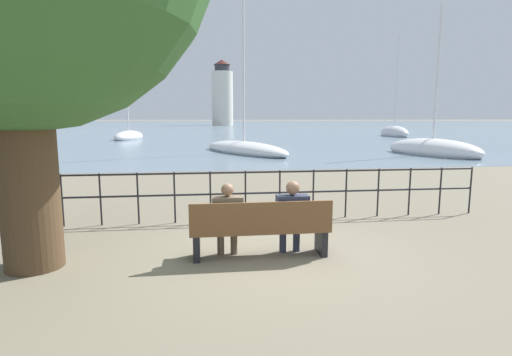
{
  "coord_description": "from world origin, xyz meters",
  "views": [
    {
      "loc": [
        -0.83,
        -5.91,
        2.13
      ],
      "look_at": [
        0.0,
        0.5,
        1.16
      ],
      "focal_mm": 28.0,
      "sensor_mm": 36.0,
      "label": 1
    }
  ],
  "objects_px": {
    "sailboat_2": "(432,150)",
    "sailboat_0": "(244,149)",
    "park_bench": "(261,229)",
    "seated_person_left": "(228,217)",
    "sailboat_1": "(129,137)",
    "seated_person_right": "(292,214)",
    "sailboat_3": "(394,133)",
    "sailboat_5": "(37,135)",
    "harbor_lighthouse": "(222,95)"
  },
  "relations": [
    {
      "from": "park_bench",
      "to": "sailboat_0",
      "type": "relative_size",
      "value": 0.2
    },
    {
      "from": "sailboat_1",
      "to": "sailboat_3",
      "type": "xyz_separation_m",
      "value": [
        29.58,
        3.17,
        0.11
      ]
    },
    {
      "from": "sailboat_3",
      "to": "sailboat_2",
      "type": "bearing_deg",
      "value": -106.24
    },
    {
      "from": "sailboat_0",
      "to": "sailboat_3",
      "type": "height_order",
      "value": "sailboat_3"
    },
    {
      "from": "sailboat_5",
      "to": "harbor_lighthouse",
      "type": "xyz_separation_m",
      "value": [
        22.54,
        74.21,
        8.31
      ]
    },
    {
      "from": "park_bench",
      "to": "sailboat_2",
      "type": "distance_m",
      "value": 20.08
    },
    {
      "from": "sailboat_1",
      "to": "sailboat_3",
      "type": "relative_size",
      "value": 0.63
    },
    {
      "from": "park_bench",
      "to": "sailboat_2",
      "type": "bearing_deg",
      "value": 52.03
    },
    {
      "from": "park_bench",
      "to": "seated_person_right",
      "type": "bearing_deg",
      "value": 9.08
    },
    {
      "from": "sailboat_1",
      "to": "harbor_lighthouse",
      "type": "xyz_separation_m",
      "value": [
        12.95,
        76.75,
        8.41
      ]
    },
    {
      "from": "sailboat_2",
      "to": "sailboat_3",
      "type": "xyz_separation_m",
      "value": [
        8.94,
        22.83,
        0.1
      ]
    },
    {
      "from": "sailboat_5",
      "to": "sailboat_1",
      "type": "bearing_deg",
      "value": -37.79
    },
    {
      "from": "sailboat_0",
      "to": "seated_person_right",
      "type": "bearing_deg",
      "value": -118.06
    },
    {
      "from": "seated_person_right",
      "to": "sailboat_0",
      "type": "relative_size",
      "value": 0.11
    },
    {
      "from": "sailboat_3",
      "to": "sailboat_5",
      "type": "height_order",
      "value": "sailboat_5"
    },
    {
      "from": "seated_person_right",
      "to": "sailboat_2",
      "type": "relative_size",
      "value": 0.14
    },
    {
      "from": "sailboat_2",
      "to": "harbor_lighthouse",
      "type": "relative_size",
      "value": 0.47
    },
    {
      "from": "seated_person_right",
      "to": "sailboat_0",
      "type": "bearing_deg",
      "value": 86.65
    },
    {
      "from": "sailboat_3",
      "to": "sailboat_5",
      "type": "bearing_deg",
      "value": -173.93
    },
    {
      "from": "seated_person_right",
      "to": "harbor_lighthouse",
      "type": "bearing_deg",
      "value": 87.87
    },
    {
      "from": "seated_person_left",
      "to": "seated_person_right",
      "type": "relative_size",
      "value": 0.98
    },
    {
      "from": "sailboat_2",
      "to": "park_bench",
      "type": "bearing_deg",
      "value": -143.48
    },
    {
      "from": "seated_person_left",
      "to": "sailboat_1",
      "type": "height_order",
      "value": "sailboat_1"
    },
    {
      "from": "sailboat_1",
      "to": "sailboat_5",
      "type": "bearing_deg",
      "value": 177.01
    },
    {
      "from": "sailboat_3",
      "to": "park_bench",
      "type": "bearing_deg",
      "value": -113.7
    },
    {
      "from": "sailboat_1",
      "to": "harbor_lighthouse",
      "type": "bearing_deg",
      "value": 92.25
    },
    {
      "from": "seated_person_left",
      "to": "harbor_lighthouse",
      "type": "bearing_deg",
      "value": 87.36
    },
    {
      "from": "sailboat_2",
      "to": "sailboat_0",
      "type": "bearing_deg",
      "value": 149.7
    },
    {
      "from": "seated_person_right",
      "to": "sailboat_1",
      "type": "xyz_separation_m",
      "value": [
        -8.79,
        35.41,
        -0.36
      ]
    },
    {
      "from": "harbor_lighthouse",
      "to": "sailboat_1",
      "type": "bearing_deg",
      "value": -99.58
    },
    {
      "from": "sailboat_3",
      "to": "harbor_lighthouse",
      "type": "relative_size",
      "value": 0.64
    },
    {
      "from": "seated_person_left",
      "to": "sailboat_0",
      "type": "relative_size",
      "value": 0.11
    },
    {
      "from": "park_bench",
      "to": "sailboat_3",
      "type": "height_order",
      "value": "sailboat_3"
    },
    {
      "from": "harbor_lighthouse",
      "to": "sailboat_5",
      "type": "bearing_deg",
      "value": -106.9
    },
    {
      "from": "sailboat_0",
      "to": "park_bench",
      "type": "bearing_deg",
      "value": -119.58
    },
    {
      "from": "sailboat_3",
      "to": "sailboat_1",
      "type": "bearing_deg",
      "value": -168.74
    },
    {
      "from": "seated_person_left",
      "to": "sailboat_0",
      "type": "distance_m",
      "value": 18.71
    },
    {
      "from": "sailboat_1",
      "to": "sailboat_5",
      "type": "height_order",
      "value": "sailboat_5"
    },
    {
      "from": "sailboat_5",
      "to": "harbor_lighthouse",
      "type": "distance_m",
      "value": 78.0
    },
    {
      "from": "sailboat_2",
      "to": "sailboat_3",
      "type": "bearing_deg",
      "value": 53.1
    },
    {
      "from": "seated_person_left",
      "to": "sailboat_2",
      "type": "height_order",
      "value": "sailboat_2"
    },
    {
      "from": "sailboat_0",
      "to": "sailboat_5",
      "type": "xyz_separation_m",
      "value": [
        -19.47,
        19.36,
        0.14
      ]
    },
    {
      "from": "sailboat_5",
      "to": "park_bench",
      "type": "bearing_deg",
      "value": -87.8
    },
    {
      "from": "park_bench",
      "to": "sailboat_0",
      "type": "xyz_separation_m",
      "value": [
        1.59,
        18.67,
        -0.19
      ]
    },
    {
      "from": "sailboat_3",
      "to": "harbor_lighthouse",
      "type": "distance_m",
      "value": 75.89
    },
    {
      "from": "seated_person_left",
      "to": "sailboat_0",
      "type": "bearing_deg",
      "value": 83.58
    },
    {
      "from": "park_bench",
      "to": "sailboat_5",
      "type": "xyz_separation_m",
      "value": [
        -17.88,
        38.03,
        -0.05
      ]
    },
    {
      "from": "seated_person_left",
      "to": "sailboat_1",
      "type": "bearing_deg",
      "value": 102.4
    },
    {
      "from": "sailboat_1",
      "to": "harbor_lighthouse",
      "type": "height_order",
      "value": "harbor_lighthouse"
    },
    {
      "from": "seated_person_right",
      "to": "sailboat_2",
      "type": "distance_m",
      "value": 19.71
    }
  ]
}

